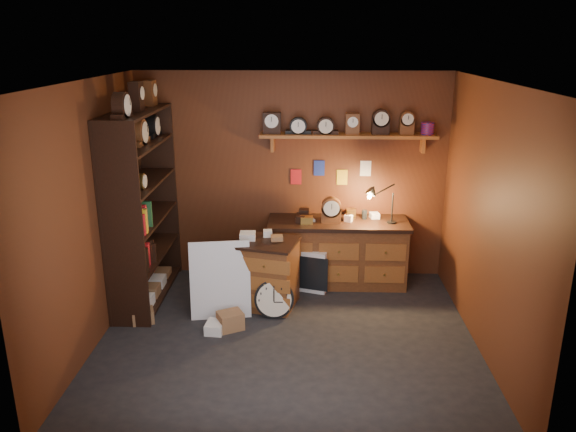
% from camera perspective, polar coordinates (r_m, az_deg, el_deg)
% --- Properties ---
extents(floor, '(4.00, 4.00, 0.00)m').
position_cam_1_polar(floor, '(6.18, -0.09, -12.32)').
color(floor, black).
rests_on(floor, ground).
extents(room_shell, '(4.02, 3.62, 2.71)m').
position_cam_1_polar(room_shell, '(5.62, 0.40, 3.60)').
color(room_shell, '#582A14').
rests_on(room_shell, ground).
extents(shelving_unit, '(0.47, 1.60, 2.58)m').
position_cam_1_polar(shelving_unit, '(6.88, -14.87, 1.61)').
color(shelving_unit, black).
rests_on(shelving_unit, ground).
extents(workbench, '(1.80, 0.66, 1.36)m').
position_cam_1_polar(workbench, '(7.32, 5.07, -3.33)').
color(workbench, brown).
rests_on(workbench, ground).
extents(low_cabinet, '(0.84, 0.76, 0.91)m').
position_cam_1_polar(low_cabinet, '(6.71, -2.24, -5.58)').
color(low_cabinet, brown).
rests_on(low_cabinet, ground).
extents(big_round_clock, '(0.46, 0.16, 0.46)m').
position_cam_1_polar(big_round_clock, '(6.51, -1.42, -8.43)').
color(big_round_clock, black).
rests_on(big_round_clock, ground).
extents(white_panel, '(0.71, 0.29, 0.91)m').
position_cam_1_polar(white_panel, '(6.69, -6.76, -9.96)').
color(white_panel, silver).
rests_on(white_panel, ground).
extents(mini_fridge, '(0.65, 0.67, 0.54)m').
position_cam_1_polar(mini_fridge, '(7.30, 2.31, -5.01)').
color(mini_fridge, silver).
rests_on(mini_fridge, ground).
extents(floor_box_a, '(0.29, 0.27, 0.15)m').
position_cam_1_polar(floor_box_a, '(6.67, -14.51, -9.80)').
color(floor_box_a, '#936640').
rests_on(floor_box_a, ground).
extents(floor_box_b, '(0.21, 0.25, 0.12)m').
position_cam_1_polar(floor_box_b, '(6.32, -7.42, -11.14)').
color(floor_box_b, white).
rests_on(floor_box_b, ground).
extents(floor_box_c, '(0.33, 0.32, 0.20)m').
position_cam_1_polar(floor_box_c, '(6.35, -5.87, -10.52)').
color(floor_box_c, '#936640').
rests_on(floor_box_c, ground).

